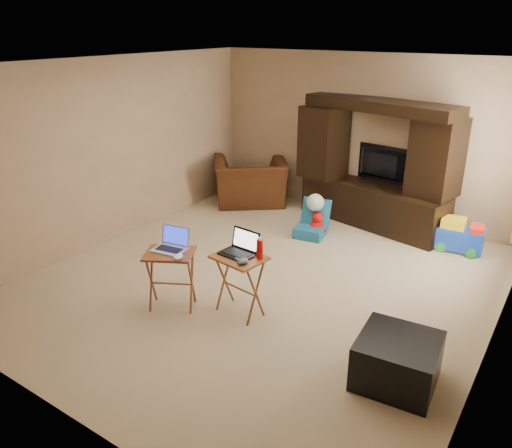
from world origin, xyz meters
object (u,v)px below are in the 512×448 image
Objects in this scene: entertainment_center at (375,165)px; push_toy at (460,235)px; child_rocker at (311,219)px; water_bottle at (260,249)px; television at (379,165)px; laptop_left at (168,240)px; plush_toy at (317,223)px; mouse_right at (243,261)px; tray_table_left at (171,280)px; mouse_left at (178,257)px; ottoman at (397,361)px; recliner at (251,182)px; tray_table_right at (240,285)px; laptop_right at (237,244)px.

push_toy is at bearing 2.20° from entertainment_center.
water_bottle reaches higher than child_rocker.
television reaches higher than child_rocker.
entertainment_center is 3.59m from laptop_left.
child_rocker reaches higher than plush_toy.
push_toy is 3.42m from mouse_right.
laptop_left is (-0.03, 0.03, 0.45)m from tray_table_left.
mouse_left is at bearing 89.25° from television.
ottoman is 2.45m from tray_table_left.
television is 2.18m from recliner.
push_toy is 3.95m from tray_table_left.
push_toy is (1.85, 0.59, 0.05)m from plush_toy.
tray_table_right is (-1.76, 0.15, 0.12)m from ottoman.
push_toy is 3.93m from mouse_left.
child_rocker is 2.29m from water_bottle.
laptop_right is (1.85, -2.94, 0.40)m from recliner.
television reaches higher than laptop_left.
entertainment_center is 2.41× the size of television.
push_toy reaches higher than ottoman.
recliner is 1.94× the size of push_toy.
tray_table_right is at bearing -81.03° from entertainment_center.
ottoman is 1.92× the size of laptop_left.
child_rocker is at bearing -107.27° from entertainment_center.
recliner is 3.49m from tray_table_left.
laptop_left is 0.26m from mouse_left.
tray_table_left is at bearing -53.64° from laptop_left.
laptop_left is 2.58× the size of mouse_left.
mouse_right is (-1.43, -3.07, 0.47)m from push_toy.
laptop_left is 1.67× the size of water_bottle.
plush_toy is 0.54× the size of ottoman.
tray_table_right reaches higher than push_toy.
television is 0.81× the size of recliner.
push_toy is at bearing 64.64° from water_bottle.
tray_table_right is 4.92× the size of mouse_right.
entertainment_center is 3.79× the size of push_toy.
tray_table_left is at bearing -156.20° from water_bottle.
push_toy is at bearing 12.18° from child_rocker.
laptop_right is at bearing -83.75° from plush_toy.
mouse_right is (2.02, -3.08, 0.31)m from recliner.
laptop_right is (-1.80, 0.17, 0.58)m from ottoman.
laptop_left is at bearing 155.56° from mouse_left.
entertainment_center is 11.24× the size of water_bottle.
recliner is 1.80× the size of ottoman.
tray_table_right is at bearing -89.15° from child_rocker.
television reaches higher than mouse_left.
recliner is 3.50m from laptop_right.
plush_toy is 2.69m from tray_table_left.
entertainment_center is 17.02× the size of mouse_right.
mouse_right reaches higher than plush_toy.
mouse_left is at bearing -88.43° from entertainment_center.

